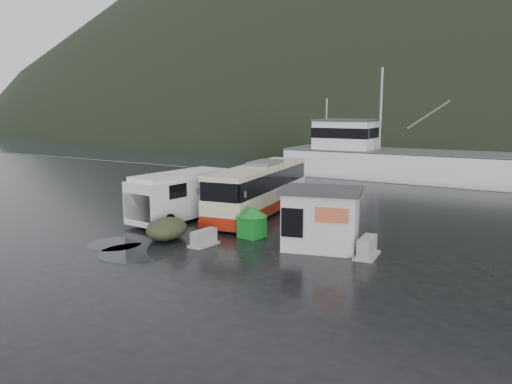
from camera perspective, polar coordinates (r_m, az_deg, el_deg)
The scene contains 13 objects.
ground at distance 27.04m, azimuth -6.32°, elevation -3.73°, with size 160.00×160.00×0.00m, color black.
harbor_water at distance 131.94m, azimuth 24.35°, elevation 6.12°, with size 300.00×180.00×0.02m, color black.
quay_edge at distance 44.31m, azimuth 9.62°, elevation 1.45°, with size 160.00×0.60×1.50m, color #999993.
coach_bus at distance 29.78m, azimuth 0.40°, elevation -2.42°, with size 2.76×10.83×3.06m, color beige, non-canonical shape.
white_van at distance 28.39m, azimuth -8.52°, elevation -3.14°, with size 2.22×6.45×2.70m, color white, non-canonical shape.
waste_bin_left at distance 24.34m, azimuth -0.47°, elevation -5.18°, with size 1.09×1.09×1.52m, color #167E25, non-canonical shape.
waste_bin_right at distance 26.27m, azimuth -4.66°, elevation -4.10°, with size 1.04×1.04×1.45m, color #167E25, non-canonical shape.
dome_tent at distance 24.40m, azimuth -10.14°, elevation -5.30°, with size 1.85×2.59×1.02m, color #353822, non-canonical shape.
ticket_kiosk at distance 22.69m, azimuth 7.36°, elevation -6.38°, with size 3.48×2.64×2.72m, color silver, non-canonical shape.
jersey_barrier_a at distance 23.06m, azimuth -5.97°, elevation -6.09°, with size 0.73×1.45×0.73m, color #999993, non-canonical shape.
jersey_barrier_b at distance 21.77m, azimuth 12.52°, elevation -7.23°, with size 0.84×1.68×0.84m, color #999993, non-canonical shape.
fishing_trawler at distance 49.59m, azimuth 17.50°, elevation 2.00°, with size 28.77×6.29×11.51m, color white, non-canonical shape.
puddles at distance 27.20m, azimuth -6.56°, elevation -3.65°, with size 11.47×13.81×0.01m.
Camera 1 is at (16.10, -20.80, 6.25)m, focal length 35.00 mm.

